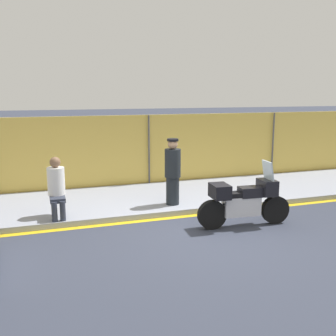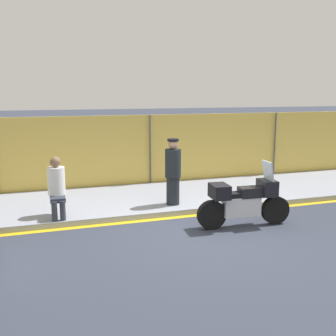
{
  "view_description": "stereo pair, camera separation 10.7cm",
  "coord_description": "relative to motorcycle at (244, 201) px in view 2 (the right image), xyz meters",
  "views": [
    {
      "loc": [
        -3.25,
        -7.11,
        2.93
      ],
      "look_at": [
        -0.4,
        1.35,
        1.19
      ],
      "focal_mm": 42.0,
      "sensor_mm": 36.0,
      "label": 1
    },
    {
      "loc": [
        -3.14,
        -7.15,
        2.93
      ],
      "look_at": [
        -0.4,
        1.35,
        1.19
      ],
      "focal_mm": 42.0,
      "sensor_mm": 36.0,
      "label": 2
    }
  ],
  "objects": [
    {
      "name": "person_seated_on_curb",
      "position": [
        -3.86,
        1.62,
        0.31
      ],
      "size": [
        0.39,
        0.7,
        1.36
      ],
      "color": "#2D3342",
      "rests_on": "sidewalk"
    },
    {
      "name": "sidewalk",
      "position": [
        -0.97,
        2.65,
        -0.51
      ],
      "size": [
        32.69,
        3.02,
        0.13
      ],
      "color": "#8E93A3",
      "rests_on": "ground_plane"
    },
    {
      "name": "officer_standing",
      "position": [
        -1.06,
        1.7,
        0.4
      ],
      "size": [
        0.4,
        0.4,
        1.66
      ],
      "color": "#1E2328",
      "rests_on": "sidewalk"
    },
    {
      "name": "storefront_fence",
      "position": [
        -0.97,
        4.25,
        0.54
      ],
      "size": [
        31.05,
        0.17,
        2.24
      ],
      "color": "gold",
      "rests_on": "ground_plane"
    },
    {
      "name": "curb_paint_stripe",
      "position": [
        -0.97,
        1.05,
        -0.58
      ],
      "size": [
        32.69,
        0.18,
        0.01
      ],
      "color": "gold",
      "rests_on": "ground_plane"
    },
    {
      "name": "motorcycle",
      "position": [
        0.0,
        0.0,
        0.0
      ],
      "size": [
        2.15,
        0.6,
        1.44
      ],
      "rotation": [
        0.0,
        0.0,
        -0.08
      ],
      "color": "black",
      "rests_on": "ground_plane"
    },
    {
      "name": "ground_plane",
      "position": [
        -0.97,
        -0.22,
        -0.58
      ],
      "size": [
        120.0,
        120.0,
        0.0
      ],
      "primitive_type": "plane",
      "color": "#333847"
    }
  ]
}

